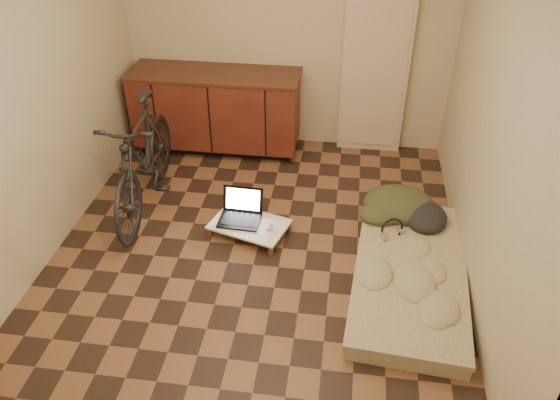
# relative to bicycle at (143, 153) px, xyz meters

# --- Properties ---
(room_shell) EXTENTS (3.50, 4.00, 2.60)m
(room_shell) POSITION_rel_bicycle_xyz_m (1.16, -0.49, 0.72)
(room_shell) COLOR brown
(room_shell) RESTS_ON ground
(cabinets) EXTENTS (1.84, 0.62, 0.91)m
(cabinets) POSITION_rel_bicycle_xyz_m (0.41, 1.21, -0.12)
(cabinets) COLOR black
(cabinets) RESTS_ON ground
(appliance_panel) EXTENTS (0.70, 0.10, 1.70)m
(appliance_panel) POSITION_rel_bicycle_xyz_m (2.11, 1.45, 0.27)
(appliance_panel) COLOR beige
(appliance_panel) RESTS_ON ground
(bicycle) EXTENTS (0.64, 1.83, 1.17)m
(bicycle) POSITION_rel_bicycle_xyz_m (0.00, 0.00, 0.00)
(bicycle) COLOR black
(bicycle) RESTS_ON ground
(futon) EXTENTS (1.02, 1.90, 0.16)m
(futon) POSITION_rel_bicycle_xyz_m (2.46, -0.77, -0.50)
(futon) COLOR #B6AF91
(futon) RESTS_ON ground
(clothing_pile) EXTENTS (0.73, 0.63, 0.28)m
(clothing_pile) POSITION_rel_bicycle_xyz_m (2.44, -0.02, -0.29)
(clothing_pile) COLOR #363C23
(clothing_pile) RESTS_ON futon
(headphones) EXTENTS (0.29, 0.28, 0.15)m
(headphones) POSITION_rel_bicycle_xyz_m (2.31, -0.37, -0.35)
(headphones) COLOR black
(headphones) RESTS_ON futon
(lap_desk) EXTENTS (0.77, 0.61, 0.11)m
(lap_desk) POSITION_rel_bicycle_xyz_m (1.05, -0.32, -0.49)
(lap_desk) COLOR brown
(lap_desk) RESTS_ON ground
(laptop) EXTENTS (0.38, 0.35, 0.26)m
(laptop) POSITION_rel_bicycle_xyz_m (0.96, -0.25, -0.42)
(laptop) COLOR black
(laptop) RESTS_ON lap_desk
(mouse) EXTENTS (0.10, 0.12, 0.04)m
(mouse) POSITION_rel_bicycle_xyz_m (1.24, -0.37, -0.45)
(mouse) COLOR silver
(mouse) RESTS_ON lap_desk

